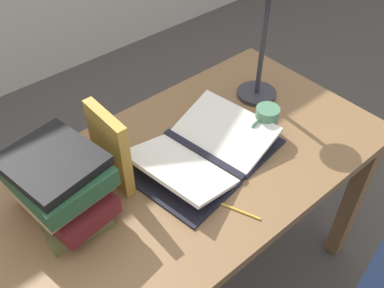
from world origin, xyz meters
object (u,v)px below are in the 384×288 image
book_stack_tall (59,185)px  pencil (236,209)px  coffee_mug (266,121)px  reading_lamp (268,4)px  book_standing_upright (110,149)px  open_book (203,152)px

book_stack_tall → pencil: book_stack_tall is taller
book_stack_tall → coffee_mug: 0.69m
pencil → reading_lamp: bearing=37.0°
book_standing_upright → coffee_mug: (0.50, -0.15, -0.08)m
book_standing_upright → open_book: bearing=-21.0°
reading_lamp → open_book: bearing=-163.1°
book_stack_tall → pencil: (0.36, -0.31, -0.11)m
book_standing_upright → pencil: bearing=-59.1°
book_standing_upright → reading_lamp: 0.67m
book_stack_tall → coffee_mug: bearing=-11.4°
reading_lamp → coffee_mug: size_ratio=4.43×
open_book → coffee_mug: 0.24m
book_standing_upright → pencil: book_standing_upright is taller
open_book → book_stack_tall: bearing=160.4°
book_standing_upright → coffee_mug: size_ratio=2.29×
book_stack_tall → book_standing_upright: book_standing_upright is taller
book_stack_tall → coffee_mug: book_stack_tall is taller
book_stack_tall → reading_lamp: 0.84m
book_standing_upright → coffee_mug: book_standing_upright is taller
reading_lamp → pencil: reading_lamp is taller
reading_lamp → pencil: 0.66m
book_standing_upright → reading_lamp: size_ratio=0.52×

